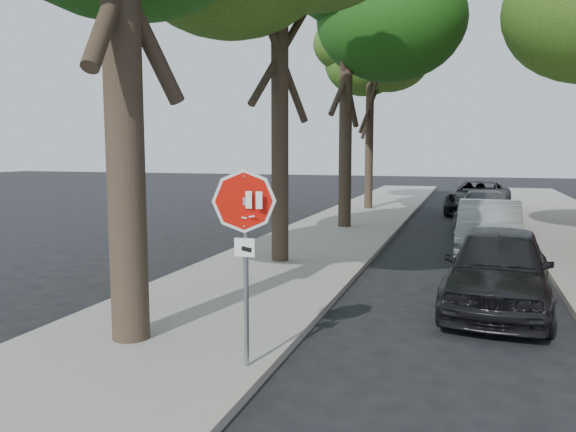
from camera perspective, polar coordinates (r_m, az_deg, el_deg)
name	(u,v)px	position (r m, az deg, el deg)	size (l,w,h in m)	color
ground	(297,381)	(7.55, 0.95, -16.42)	(120.00, 120.00, 0.00)	black
sidewalk_left	(329,235)	(19.41, 4.21, -1.95)	(4.00, 55.00, 0.12)	gray
curb_left	(389,238)	(19.03, 10.22, -2.20)	(0.12, 55.00, 0.13)	#9E9384
curb_right	(532,245)	(18.97, 23.52, -2.68)	(0.12, 55.00, 0.13)	#9E9384
stop_sign	(245,230)	(7.23, -4.39, -1.41)	(0.76, 0.34, 2.61)	gray
tree_mid_b	(347,11)	(21.83, 6.00, 19.96)	(5.88, 5.46, 10.36)	black
tree_far	(371,62)	(28.48, 8.38, 15.18)	(5.29, 4.91, 9.33)	black
car_a	(498,268)	(11.25, 20.56, -4.95)	(1.84, 4.57, 1.56)	black
car_b	(489,229)	(16.64, 19.72, -1.26)	(1.65, 4.73, 1.56)	gray
car_c	(484,211)	(22.07, 19.29, 0.49)	(2.05, 5.04, 1.46)	#494A4E
car_d	(479,198)	(27.66, 18.82, 1.78)	(2.58, 5.60, 1.56)	black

